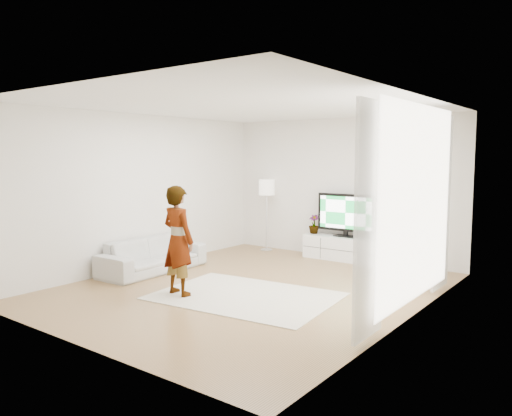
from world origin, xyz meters
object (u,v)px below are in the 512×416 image
Objects in this scene: television at (346,214)px; floor_lamp at (267,190)px; rug at (245,296)px; media_console at (345,249)px; sofa at (153,255)px; player at (178,240)px.

television is 0.79× the size of floor_lamp.
television is at bearing 90.15° from rug.
media_console is 0.69m from television.
rug is at bearing -98.81° from sofa.
player is (-0.83, -3.74, -0.11)m from television.
player reaches higher than media_console.
rug is at bearing -59.20° from floor_lamp.
television reaches higher than rug.
media_console is at bearing -90.00° from television.
media_console reaches higher than rug.
media_console is 0.82× the size of sofa.
media_console is at bearing 2.01° from floor_lamp.
television is at bearing 2.86° from floor_lamp.
television is 3.79m from sofa.
sofa is at bearing -127.77° from television.
rug is 1.28m from player.
player reaches higher than floor_lamp.
media_console is 1.37× the size of television.
rug is 3.86m from floor_lamp.
sofa is at bearing -22.77° from player.
television is 1.89m from floor_lamp.
floor_lamp is (-1.86, 3.12, 1.30)m from rug.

